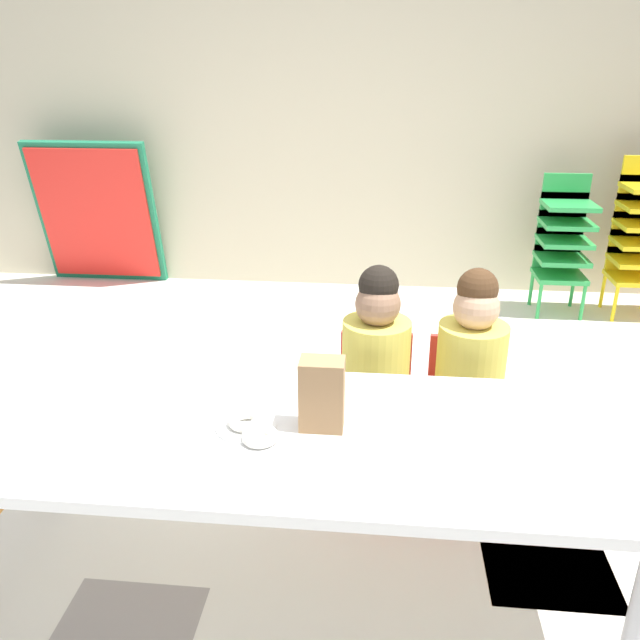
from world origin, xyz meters
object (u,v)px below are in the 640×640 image
at_px(paper_plate_near_edge, 246,426).
at_px(seated_child_near_camera, 376,358).
at_px(seated_child_middle_seat, 470,362).
at_px(kid_chair_green_stack, 563,237).
at_px(craft_table, 287,442).
at_px(donut_powdered_on_plate, 246,421).
at_px(folded_activity_table, 97,214).
at_px(donut_powdered_loose, 260,436).
at_px(paper_bag_brown, 322,394).

bearing_deg(paper_plate_near_edge, seated_child_near_camera, 58.74).
relative_size(seated_child_middle_seat, kid_chair_green_stack, 1.00).
bearing_deg(craft_table, donut_powdered_on_plate, -178.04).
xyz_separation_m(kid_chair_green_stack, donut_powdered_on_plate, (-1.58, -2.65, 0.11)).
relative_size(craft_table, folded_activity_table, 1.88).
bearing_deg(paper_plate_near_edge, kid_chair_green_stack, 59.26).
distance_m(seated_child_middle_seat, paper_plate_near_edge, 0.96).
distance_m(seated_child_near_camera, donut_powdered_on_plate, 0.73).
bearing_deg(donut_powdered_loose, kid_chair_green_stack, 60.74).
bearing_deg(donut_powdered_on_plate, seated_child_middle_seat, 40.14).
relative_size(kid_chair_green_stack, paper_plate_near_edge, 5.11).
height_order(seated_child_middle_seat, donut_powdered_loose, seated_child_middle_seat).
xyz_separation_m(seated_child_middle_seat, kid_chair_green_stack, (0.84, 2.03, -0.04)).
distance_m(craft_table, donut_powdered_loose, 0.11).
distance_m(folded_activity_table, donut_powdered_loose, 3.46).
bearing_deg(folded_activity_table, craft_table, -57.26).
height_order(craft_table, seated_child_near_camera, seated_child_near_camera).
bearing_deg(seated_child_middle_seat, seated_child_near_camera, 180.00).
bearing_deg(folded_activity_table, seated_child_near_camera, -47.12).
bearing_deg(paper_bag_brown, folded_activity_table, 124.40).
xyz_separation_m(seated_child_near_camera, donut_powdered_on_plate, (-0.38, -0.62, 0.08)).
bearing_deg(paper_plate_near_edge, craft_table, 1.96).
height_order(kid_chair_green_stack, paper_bag_brown, kid_chair_green_stack).
xyz_separation_m(folded_activity_table, paper_bag_brown, (1.96, -2.87, 0.18)).
distance_m(seated_child_middle_seat, kid_chair_green_stack, 2.20).
bearing_deg(seated_child_middle_seat, donut_powdered_on_plate, -139.86).
bearing_deg(donut_powdered_on_plate, craft_table, 1.96).
height_order(paper_bag_brown, paper_plate_near_edge, paper_bag_brown).
distance_m(kid_chair_green_stack, paper_plate_near_edge, 3.09).
bearing_deg(kid_chair_green_stack, folded_activity_table, 175.79).
distance_m(craft_table, folded_activity_table, 3.44).
bearing_deg(seated_child_middle_seat, paper_plate_near_edge, -139.86).
bearing_deg(kid_chair_green_stack, craft_table, -118.82).
distance_m(seated_child_near_camera, donut_powdered_loose, 0.76).
bearing_deg(craft_table, seated_child_near_camera, 67.41).
bearing_deg(seated_child_middle_seat, paper_bag_brown, -130.79).
relative_size(seated_child_middle_seat, folded_activity_table, 0.84).
xyz_separation_m(seated_child_near_camera, kid_chair_green_stack, (1.20, 2.03, -0.04)).
relative_size(seated_child_near_camera, donut_powdered_loose, 8.57).
relative_size(craft_table, paper_bag_brown, 9.30).
bearing_deg(kid_chair_green_stack, seated_child_near_camera, -120.58).
bearing_deg(seated_child_near_camera, paper_bag_brown, -104.40).
bearing_deg(paper_bag_brown, donut_powdered_on_plate, -172.87).
height_order(kid_chair_green_stack, donut_powdered_on_plate, kid_chair_green_stack).
xyz_separation_m(paper_bag_brown, donut_powdered_on_plate, (-0.22, -0.03, -0.09)).
xyz_separation_m(seated_child_near_camera, folded_activity_table, (-2.12, 2.28, -0.02)).
distance_m(seated_child_near_camera, paper_bag_brown, 0.63).
relative_size(craft_table, seated_child_middle_seat, 2.23).
bearing_deg(donut_powdered_loose, seated_child_middle_seat, 45.23).
relative_size(donut_powdered_on_plate, donut_powdered_loose, 1.00).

